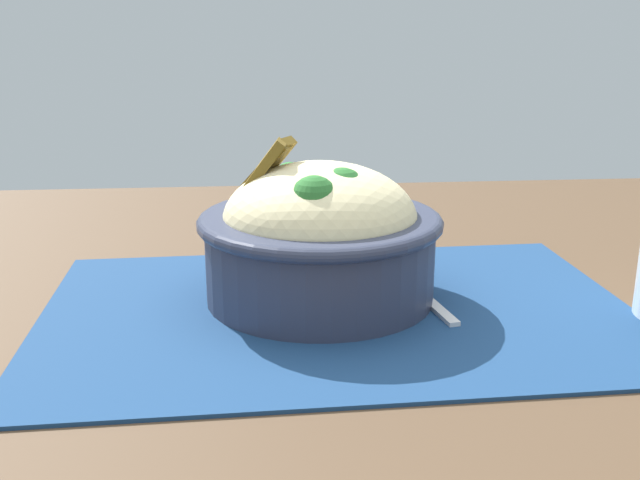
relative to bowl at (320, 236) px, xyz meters
name	(u,v)px	position (x,y,z in m)	size (l,w,h in m)	color
table	(312,380)	(-0.01, -0.01, -0.12)	(1.18, 0.94, 0.73)	#4C3826
placemat	(339,311)	(0.01, -0.03, -0.06)	(0.47, 0.31, 0.00)	navy
bowl	(320,236)	(0.00, 0.00, 0.00)	(0.20, 0.20, 0.13)	#2D3347
fork	(420,293)	(0.08, 0.00, -0.05)	(0.04, 0.13, 0.00)	silver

